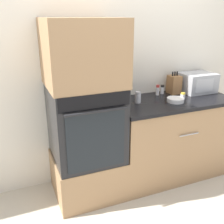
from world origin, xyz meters
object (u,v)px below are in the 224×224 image
object	(u,v)px
condiment_jar_far	(183,96)
knife_block	(174,84)
condiment_jar_back	(162,89)
wall_oven	(86,123)
condiment_jar_near	(158,90)
condiment_jar_mid	(138,97)
bowl	(175,100)
microwave	(197,82)

from	to	relation	value
condiment_jar_far	knife_block	bearing A→B (deg)	78.64
knife_block	condiment_jar_back	size ratio (longest dim) A/B	2.50
wall_oven	knife_block	xyz separation A→B (m)	(1.08, 0.19, 0.21)
condiment_jar_near	condiment_jar_mid	bearing A→B (deg)	-153.71
bowl	condiment_jar_far	size ratio (longest dim) A/B	2.37
bowl	condiment_jar_mid	xyz separation A→B (m)	(-0.36, 0.12, 0.03)
wall_oven	condiment_jar_mid	world-z (taller)	wall_oven
condiment_jar_mid	wall_oven	bearing A→B (deg)	-176.30
bowl	condiment_jar_mid	world-z (taller)	condiment_jar_mid
condiment_jar_far	microwave	bearing A→B (deg)	29.70
wall_oven	knife_block	size ratio (longest dim) A/B	2.93
condiment_jar_back	bowl	bearing A→B (deg)	-97.16
condiment_jar_near	condiment_jar_back	size ratio (longest dim) A/B	1.15
bowl	condiment_jar_back	world-z (taller)	condiment_jar_back
wall_oven	microwave	xyz separation A→B (m)	(1.36, 0.14, 0.22)
wall_oven	condiment_jar_far	size ratio (longest dim) A/B	9.99
condiment_jar_mid	condiment_jar_back	distance (m)	0.44
knife_block	bowl	size ratio (longest dim) A/B	1.44
microwave	condiment_jar_mid	world-z (taller)	microwave
condiment_jar_near	condiment_jar_mid	size ratio (longest dim) A/B	0.99
wall_oven	condiment_jar_far	world-z (taller)	wall_oven
microwave	condiment_jar_back	distance (m)	0.42
condiment_jar_near	condiment_jar_far	world-z (taller)	condiment_jar_near
knife_block	condiment_jar_near	distance (m)	0.21
microwave	condiment_jar_far	distance (m)	0.38
bowl	condiment_jar_near	distance (m)	0.28
wall_oven	bowl	size ratio (longest dim) A/B	4.21
condiment_jar_back	condiment_jar_mid	bearing A→B (deg)	-155.02
knife_block	wall_oven	bearing A→B (deg)	-170.09
microwave	condiment_jar_mid	distance (m)	0.81
wall_oven	condiment_jar_far	bearing A→B (deg)	-2.26
knife_block	condiment_jar_mid	world-z (taller)	knife_block
condiment_jar_near	condiment_jar_mid	distance (m)	0.36
microwave	knife_block	size ratio (longest dim) A/B	1.52
wall_oven	microwave	world-z (taller)	wall_oven
wall_oven	bowl	world-z (taller)	wall_oven
wall_oven	condiment_jar_back	size ratio (longest dim) A/B	7.33
bowl	condiment_jar_mid	bearing A→B (deg)	161.79
bowl	condiment_jar_back	xyz separation A→B (m)	(0.04, 0.31, 0.03)
condiment_jar_near	condiment_jar_far	bearing A→B (deg)	-56.41
microwave	condiment_jar_near	xyz separation A→B (m)	(-0.48, 0.05, -0.05)
microwave	condiment_jar_mid	xyz separation A→B (m)	(-0.81, -0.11, -0.05)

